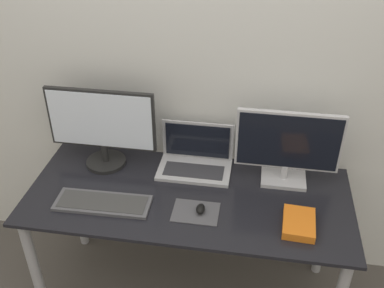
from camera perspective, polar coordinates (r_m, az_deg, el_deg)
name	(u,v)px	position (r m, az deg, el deg)	size (l,w,h in m)	color
wall_back	(201,62)	(2.28, 1.19, 10.41)	(7.00, 0.05, 2.50)	silver
desk	(188,212)	(2.28, -0.47, -8.64)	(1.58, 0.68, 0.72)	black
monitor_left	(102,126)	(2.33, -11.38, 2.23)	(0.56, 0.21, 0.43)	black
monitor_right	(288,147)	(2.22, 12.06, -0.32)	(0.51, 0.16, 0.39)	#B2B2B7
laptop	(196,158)	(2.35, 0.53, -1.78)	(0.38, 0.23, 0.23)	#ADADB2
keyboard	(103,203)	(2.19, -11.27, -7.36)	(0.46, 0.17, 0.02)	#4C4C51
mousepad	(196,212)	(2.11, 0.47, -8.65)	(0.21, 0.16, 0.00)	#47474C
mouse	(200,209)	(2.09, 1.09, -8.24)	(0.04, 0.07, 0.03)	black
book	(299,223)	(2.08, 13.41, -9.77)	(0.15, 0.20, 0.04)	orange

